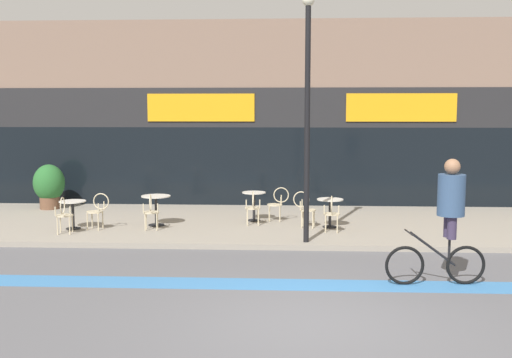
{
  "coord_description": "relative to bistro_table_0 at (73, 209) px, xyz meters",
  "views": [
    {
      "loc": [
        -0.4,
        -8.27,
        3.04
      ],
      "look_at": [
        -1.12,
        5.75,
        1.42
      ],
      "focal_mm": 42.0,
      "sensor_mm": 36.0,
      "label": 1
    }
  ],
  "objects": [
    {
      "name": "bistro_table_3",
      "position": [
        6.35,
        0.53,
        0.01
      ],
      "size": [
        0.66,
        0.66,
        0.72
      ],
      "color": "black",
      "rests_on": "sidewalk_slab"
    },
    {
      "name": "cafe_chair_3_near",
      "position": [
        6.34,
        -0.09,
        0.02
      ],
      "size": [
        0.44,
        0.59,
        0.9
      ],
      "rotation": [
        0.0,
        0.0,
        1.47
      ],
      "color": "beige",
      "rests_on": "sidewalk_slab"
    },
    {
      "name": "sidewalk_slab",
      "position": [
        5.66,
        1.23,
        -0.56
      ],
      "size": [
        40.0,
        5.5,
        0.12
      ],
      "primitive_type": "cube",
      "color": "gray",
      "rests_on": "ground"
    },
    {
      "name": "bistro_table_2",
      "position": [
        4.4,
        1.33,
        0.04
      ],
      "size": [
        0.62,
        0.62,
        0.77
      ],
      "color": "black",
      "rests_on": "sidewalk_slab"
    },
    {
      "name": "cafe_chair_0_near",
      "position": [
        0.01,
        -0.63,
        0.02
      ],
      "size": [
        0.45,
        0.6,
        0.9
      ],
      "rotation": [
        0.0,
        0.0,
        1.7
      ],
      "color": "beige",
      "rests_on": "sidewalk_slab"
    },
    {
      "name": "storefront_facade",
      "position": [
        5.66,
        5.94,
        2.25
      ],
      "size": [
        40.0,
        4.06,
        5.76
      ],
      "color": "#7F6656",
      "rests_on": "ground"
    },
    {
      "name": "bistro_table_1",
      "position": [
        1.95,
        0.55,
        0.05
      ],
      "size": [
        0.74,
        0.74,
        0.77
      ],
      "color": "black",
      "rests_on": "sidewalk_slab"
    },
    {
      "name": "cafe_chair_0_side",
      "position": [
        0.63,
        -0.01,
        0.02
      ],
      "size": [
        0.59,
        0.43,
        0.9
      ],
      "rotation": [
        0.0,
        0.0,
        3.05
      ],
      "color": "beige",
      "rests_on": "sidewalk_slab"
    },
    {
      "name": "cyclist_0",
      "position": [
        8.04,
        -3.93,
        0.69
      ],
      "size": [
        1.76,
        0.54,
        2.21
      ],
      "rotation": [
        0.0,
        0.0,
        3.21
      ],
      "color": "black",
      "rests_on": "ground"
    },
    {
      "name": "cafe_chair_3_side",
      "position": [
        5.72,
        0.54,
        0.02
      ],
      "size": [
        0.6,
        0.46,
        0.9
      ],
      "rotation": [
        0.0,
        0.0,
        -0.15
      ],
      "color": "beige",
      "rests_on": "sidewalk_slab"
    },
    {
      "name": "cafe_chair_2_side",
      "position": [
        5.03,
        1.33,
        0.02
      ],
      "size": [
        0.58,
        0.41,
        0.9
      ],
      "rotation": [
        0.0,
        0.0,
        3.12
      ],
      "color": "beige",
      "rests_on": "sidewalk_slab"
    },
    {
      "name": "ground_plane",
      "position": [
        5.66,
        -6.02,
        -0.62
      ],
      "size": [
        120.0,
        120.0,
        0.0
      ],
      "primitive_type": "plane",
      "color": "#5B5B60"
    },
    {
      "name": "bike_lane_stripe",
      "position": [
        5.66,
        -4.09,
        -0.61
      ],
      "size": [
        36.0,
        0.7,
        0.01
      ],
      "primitive_type": "cube",
      "color": "#3D7AB7",
      "rests_on": "ground"
    },
    {
      "name": "cafe_chair_1_near",
      "position": [
        1.96,
        -0.08,
        0.02
      ],
      "size": [
        0.45,
        0.6,
        0.9
      ],
      "rotation": [
        0.0,
        0.0,
        1.71
      ],
      "color": "beige",
      "rests_on": "sidewalk_slab"
    },
    {
      "name": "bistro_table_0",
      "position": [
        0.0,
        0.0,
        0.0
      ],
      "size": [
        0.65,
        0.65,
        0.7
      ],
      "color": "black",
      "rests_on": "sidewalk_slab"
    },
    {
      "name": "planter_pot",
      "position": [
        -1.79,
        2.98,
        0.21
      ],
      "size": [
        0.91,
        0.91,
        1.32
      ],
      "color": "brown",
      "rests_on": "sidewalk_slab"
    },
    {
      "name": "lamp_post",
      "position": [
        5.7,
        -1.17,
        2.6
      ],
      "size": [
        0.26,
        0.26,
        5.38
      ],
      "color": "black",
      "rests_on": "sidewalk_slab"
    },
    {
      "name": "cafe_chair_2_near",
      "position": [
        4.41,
        0.7,
        0.02
      ],
      "size": [
        0.44,
        0.59,
        0.9
      ],
      "rotation": [
        0.0,
        0.0,
        1.67
      ],
      "color": "beige",
      "rests_on": "sidewalk_slab"
    }
  ]
}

